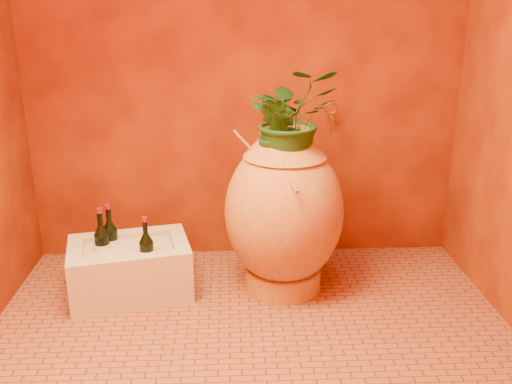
{
  "coord_description": "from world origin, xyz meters",
  "views": [
    {
      "loc": [
        -0.09,
        -2.26,
        1.51
      ],
      "look_at": [
        0.03,
        0.35,
        0.61
      ],
      "focal_mm": 40.0,
      "sensor_mm": 36.0,
      "label": 1
    }
  ],
  "objects_px": {
    "wine_bottle_a": "(147,253)",
    "wine_bottle_b": "(111,242)",
    "stone_basin": "(130,270)",
    "wine_bottle_c": "(103,246)",
    "amphora": "(284,211)",
    "wall_tap": "(331,116)"
  },
  "relations": [
    {
      "from": "stone_basin",
      "to": "wine_bottle_c",
      "type": "height_order",
      "value": "wine_bottle_c"
    },
    {
      "from": "amphora",
      "to": "wall_tap",
      "type": "xyz_separation_m",
      "value": [
        0.3,
        0.39,
        0.42
      ]
    },
    {
      "from": "wine_bottle_a",
      "to": "wine_bottle_b",
      "type": "bearing_deg",
      "value": 145.62
    },
    {
      "from": "stone_basin",
      "to": "wine_bottle_c",
      "type": "bearing_deg",
      "value": -178.5
    },
    {
      "from": "amphora",
      "to": "stone_basin",
      "type": "relative_size",
      "value": 1.29
    },
    {
      "from": "wall_tap",
      "to": "amphora",
      "type": "bearing_deg",
      "value": -127.4
    },
    {
      "from": "stone_basin",
      "to": "wall_tap",
      "type": "bearing_deg",
      "value": 20.7
    },
    {
      "from": "amphora",
      "to": "wine_bottle_b",
      "type": "distance_m",
      "value": 0.93
    },
    {
      "from": "amphora",
      "to": "wine_bottle_c",
      "type": "relative_size",
      "value": 2.71
    },
    {
      "from": "amphora",
      "to": "wine_bottle_a",
      "type": "xyz_separation_m",
      "value": [
        -0.71,
        -0.12,
        -0.18
      ]
    },
    {
      "from": "amphora",
      "to": "stone_basin",
      "type": "bearing_deg",
      "value": -177.84
    },
    {
      "from": "wine_bottle_c",
      "to": "amphora",
      "type": "bearing_deg",
      "value": 2.07
    },
    {
      "from": "wine_bottle_a",
      "to": "wine_bottle_b",
      "type": "distance_m",
      "value": 0.25
    },
    {
      "from": "wall_tap",
      "to": "wine_bottle_a",
      "type": "bearing_deg",
      "value": -153.31
    },
    {
      "from": "amphora",
      "to": "wine_bottle_b",
      "type": "height_order",
      "value": "amphora"
    },
    {
      "from": "stone_basin",
      "to": "wine_bottle_a",
      "type": "bearing_deg",
      "value": -38.31
    },
    {
      "from": "wine_bottle_c",
      "to": "wall_tap",
      "type": "distance_m",
      "value": 1.45
    },
    {
      "from": "amphora",
      "to": "wine_bottle_a",
      "type": "distance_m",
      "value": 0.74
    },
    {
      "from": "wine_bottle_a",
      "to": "wall_tap",
      "type": "bearing_deg",
      "value": 26.69
    },
    {
      "from": "stone_basin",
      "to": "wine_bottle_b",
      "type": "distance_m",
      "value": 0.18
    },
    {
      "from": "amphora",
      "to": "wine_bottle_b",
      "type": "relative_size",
      "value": 2.72
    },
    {
      "from": "wine_bottle_c",
      "to": "wine_bottle_b",
      "type": "bearing_deg",
      "value": 63.12
    }
  ]
}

